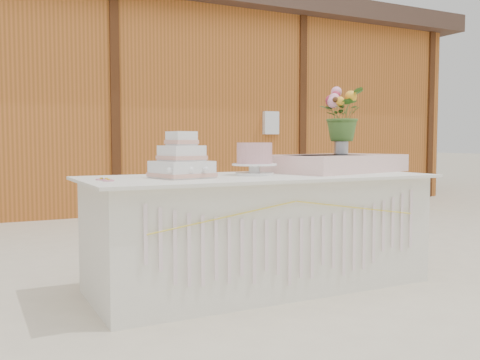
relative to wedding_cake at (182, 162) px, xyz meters
name	(u,v)px	position (x,y,z in m)	size (l,w,h in m)	color
ground	(260,286)	(0.57, 0.01, -0.87)	(80.00, 80.00, 0.00)	beige
barn	(85,102)	(0.56, 6.00, 0.81)	(12.60, 4.60, 3.30)	#AD5A24
cake_table	(260,231)	(0.57, 0.00, -0.48)	(2.40, 1.00, 0.77)	silver
wedding_cake	(182,162)	(0.00, 0.00, 0.00)	(0.39, 0.39, 0.30)	white
pink_cake_stand	(254,157)	(0.56, 0.07, 0.03)	(0.31, 0.31, 0.23)	white
satin_runner	(337,163)	(1.32, 0.14, -0.03)	(1.05, 0.61, 0.13)	beige
flower_vase	(341,145)	(1.41, 0.20, 0.11)	(0.11, 0.11, 0.15)	#B3B2B7
bouquet	(342,108)	(1.41, 0.20, 0.39)	(0.37, 0.32, 0.42)	#406A2A
loose_flowers	(106,178)	(-0.47, 0.07, -0.09)	(0.14, 0.33, 0.02)	pink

